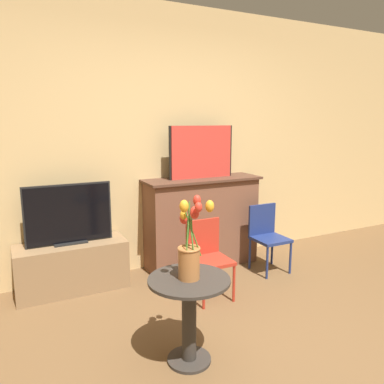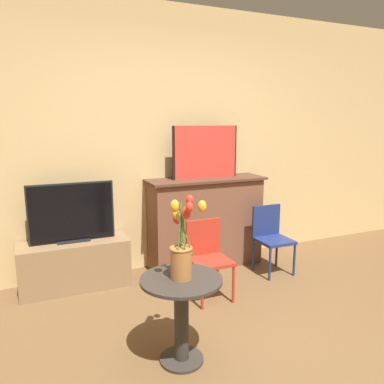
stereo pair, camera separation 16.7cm
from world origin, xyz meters
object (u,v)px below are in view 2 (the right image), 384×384
(painting, at_px, (205,152))
(chair_blue, at_px, (271,234))
(chair_red, at_px, (208,254))
(vase_tulips, at_px, (182,249))
(tv_monitor, at_px, (72,213))

(painting, relative_size, chair_blue, 1.06)
(chair_red, relative_size, chair_blue, 1.00)
(painting, height_order, chair_red, painting)
(chair_red, distance_m, chair_blue, 0.89)
(chair_red, height_order, vase_tulips, vase_tulips)
(chair_red, xyz_separation_m, vase_tulips, (-0.55, -0.77, 0.38))
(tv_monitor, bearing_deg, vase_tulips, -70.42)
(painting, xyz_separation_m, vase_tulips, (-0.85, -1.46, -0.46))
(tv_monitor, bearing_deg, chair_red, -32.12)
(painting, height_order, chair_blue, painting)
(tv_monitor, bearing_deg, painting, 0.81)
(painting, bearing_deg, vase_tulips, -120.32)
(chair_blue, distance_m, vase_tulips, 1.78)
(painting, distance_m, tv_monitor, 1.46)
(tv_monitor, distance_m, chair_blue, 1.98)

